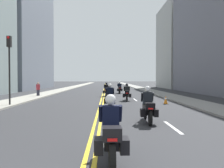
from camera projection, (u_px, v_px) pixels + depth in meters
name	position (u px, v px, depth m)	size (l,w,h in m)	color
ground_plane	(105.00, 88.00, 49.03)	(264.00, 264.00, 0.00)	#2C2D30
sidewalk_left	(71.00, 88.00, 48.84)	(2.60, 144.00, 0.12)	gray
sidewalk_right	(139.00, 88.00, 49.20)	(2.60, 144.00, 0.12)	gray
centreline_yellow_inner	(104.00, 88.00, 49.02)	(0.12, 132.00, 0.01)	yellow
centreline_yellow_outer	(105.00, 88.00, 49.03)	(0.12, 132.00, 0.01)	yellow
lane_dashes_white	(127.00, 94.00, 30.11)	(0.14, 56.40, 0.01)	silver
building_left_2	(18.00, 8.00, 44.05)	(9.11, 20.58, 31.89)	slate
building_right_2	(179.00, 47.00, 48.48)	(7.19, 13.15, 17.81)	#A7A9A4
motorcycle_0	(111.00, 135.00, 5.28)	(0.77, 2.31, 1.61)	black
motorcycle_1	(148.00, 108.00, 10.06)	(0.78, 2.29, 1.66)	black
motorcycle_2	(110.00, 98.00, 15.22)	(0.78, 2.13, 1.67)	black
motorcycle_3	(127.00, 93.00, 20.22)	(0.78, 2.23, 1.58)	black
motorcycle_4	(106.00, 91.00, 25.25)	(0.77, 2.18, 1.62)	black
motorcycle_5	(120.00, 89.00, 30.44)	(0.77, 2.20, 1.63)	black
traffic_cone_0	(166.00, 100.00, 17.49)	(0.37, 0.37, 0.68)	black
traffic_light_near	(9.00, 58.00, 16.06)	(0.28, 0.38, 5.08)	black
pedestrian_0	(38.00, 89.00, 24.83)	(0.42, 0.38, 1.61)	#2A2B37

